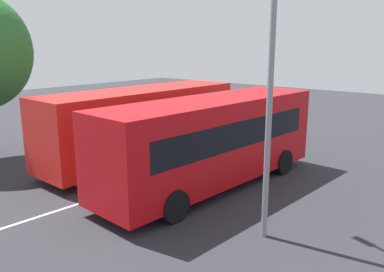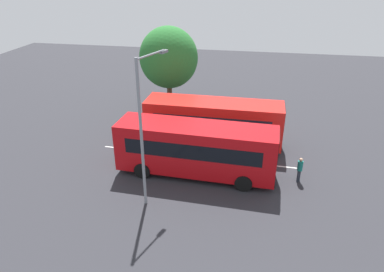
# 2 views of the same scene
# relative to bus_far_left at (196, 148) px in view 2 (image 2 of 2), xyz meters

# --- Properties ---
(ground_plane) EXTENTS (68.35, 68.35, 0.00)m
(ground_plane) POSITION_rel_bus_far_left_xyz_m (-0.27, 2.16, -1.82)
(ground_plane) COLOR #2B2B30
(bus_far_left) EXTENTS (9.90, 3.03, 3.31)m
(bus_far_left) POSITION_rel_bus_far_left_xyz_m (0.00, 0.00, 0.00)
(bus_far_left) COLOR #B70C11
(bus_far_left) RESTS_ON ground
(bus_center_left) EXTENTS (9.82, 2.77, 3.31)m
(bus_center_left) POSITION_rel_bus_far_left_xyz_m (0.51, 4.32, 0.00)
(bus_center_left) COLOR red
(bus_center_left) RESTS_ON ground
(pedestrian) EXTENTS (0.44, 0.44, 1.62)m
(pedestrian) POSITION_rel_bus_far_left_xyz_m (6.30, 0.27, -0.88)
(pedestrian) COLOR #232833
(pedestrian) RESTS_ON ground
(street_lamp) EXTENTS (1.01, 2.54, 8.18)m
(street_lamp) POSITION_rel_bus_far_left_xyz_m (-2.16, -3.32, 2.88)
(street_lamp) COLOR gray
(street_lamp) RESTS_ON ground
(depot_tree) EXTENTS (4.97, 4.47, 7.55)m
(depot_tree) POSITION_rel_bus_far_left_xyz_m (-4.13, 9.91, 3.10)
(depot_tree) COLOR #4C3823
(depot_tree) RESTS_ON ground
(lane_stripe_outer_left) EXTENTS (13.85, 0.75, 0.01)m
(lane_stripe_outer_left) POSITION_rel_bus_far_left_xyz_m (-0.27, 2.16, -1.82)
(lane_stripe_outer_left) COLOR silver
(lane_stripe_outer_left) RESTS_ON ground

